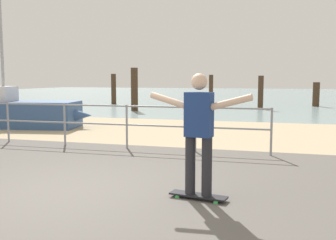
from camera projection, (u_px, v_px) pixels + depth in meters
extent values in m
cube|color=#605B56|center=(25.00, 219.00, 4.59)|extent=(24.00, 10.00, 0.04)
cube|color=tan|center=(183.00, 131.00, 12.24)|extent=(24.00, 6.00, 0.04)
cube|color=#849EA3|center=(247.00, 95.00, 39.04)|extent=(72.00, 50.00, 0.04)
cylinder|color=gray|center=(8.00, 123.00, 9.97)|extent=(0.05, 0.05, 1.05)
cylinder|color=gray|center=(65.00, 125.00, 9.52)|extent=(0.05, 0.05, 1.05)
cylinder|color=gray|center=(127.00, 127.00, 9.08)|extent=(0.05, 0.05, 1.05)
cylinder|color=gray|center=(195.00, 129.00, 8.63)|extent=(0.05, 0.05, 1.05)
cylinder|color=gray|center=(271.00, 132.00, 8.19)|extent=(0.05, 0.05, 1.05)
cylinder|color=gray|center=(35.00, 104.00, 9.69)|extent=(11.56, 0.04, 0.04)
cylinder|color=gray|center=(36.00, 122.00, 9.74)|extent=(11.56, 0.04, 0.04)
cube|color=#335184|center=(13.00, 114.00, 13.02)|extent=(4.57, 2.08, 0.90)
cone|color=#335184|center=(76.00, 115.00, 12.77)|extent=(1.21, 0.93, 0.77)
cylinder|color=#9EA0A5|center=(1.00, 32.00, 12.76)|extent=(0.10, 0.10, 4.61)
cube|color=black|center=(198.00, 195.00, 5.26)|extent=(0.82, 0.33, 0.02)
cylinder|color=#3FBF59|center=(177.00, 197.00, 5.31)|extent=(0.06, 0.04, 0.06)
cylinder|color=#3FBF59|center=(182.00, 194.00, 5.46)|extent=(0.06, 0.04, 0.06)
cylinder|color=#3FBF59|center=(216.00, 203.00, 5.07)|extent=(0.06, 0.04, 0.06)
cylinder|color=#3FBF59|center=(220.00, 199.00, 5.22)|extent=(0.06, 0.04, 0.06)
cylinder|color=#26262B|center=(190.00, 165.00, 5.27)|extent=(0.14, 0.14, 0.80)
cylinder|color=#26262B|center=(207.00, 167.00, 5.17)|extent=(0.14, 0.14, 0.80)
cube|color=navy|center=(199.00, 115.00, 5.14)|extent=(0.39, 0.26, 0.60)
sphere|color=beige|center=(199.00, 82.00, 5.09)|extent=(0.22, 0.22, 0.22)
cylinder|color=beige|center=(169.00, 100.00, 5.31)|extent=(0.56, 0.18, 0.23)
cylinder|color=beige|center=(231.00, 102.00, 4.93)|extent=(0.56, 0.18, 0.23)
cylinder|color=#422D1E|center=(114.00, 89.00, 24.60)|extent=(0.31, 0.31, 1.96)
cylinder|color=#422D1E|center=(134.00, 90.00, 19.56)|extent=(0.35, 0.35, 2.21)
cylinder|color=#422D1E|center=(211.00, 90.00, 23.70)|extent=(0.26, 0.26, 1.89)
cylinder|color=#422D1E|center=(261.00, 93.00, 20.63)|extent=(0.29, 0.29, 1.82)
cylinder|color=#422D1E|center=(316.00, 94.00, 22.69)|extent=(0.39, 0.39, 1.45)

